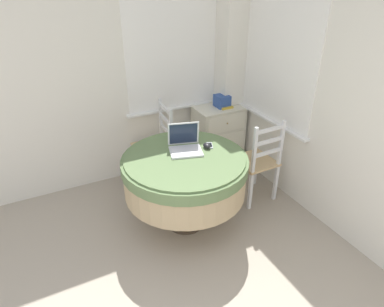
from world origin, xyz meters
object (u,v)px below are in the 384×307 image
at_px(dining_chair_near_right_window, 258,162).
at_px(computer_mouse, 207,146).
at_px(round_dining_table, 185,173).
at_px(cell_phone, 209,145).
at_px(book_on_cabinet, 224,106).
at_px(laptop, 185,145).
at_px(storage_box, 222,101).
at_px(dining_chair_near_back_window, 156,146).
at_px(corner_cabinet, 218,135).

bearing_deg(dining_chair_near_right_window, computer_mouse, 179.25).
relative_size(round_dining_table, cell_phone, 8.93).
bearing_deg(book_on_cabinet, dining_chair_near_right_window, -95.78).
distance_m(round_dining_table, cell_phone, 0.36).
relative_size(laptop, book_on_cabinet, 1.72).
bearing_deg(round_dining_table, storage_box, 43.83).
bearing_deg(laptop, cell_phone, -7.31).
relative_size(round_dining_table, dining_chair_near_right_window, 1.22).
bearing_deg(cell_phone, dining_chair_near_back_window, 107.37).
xyz_separation_m(computer_mouse, book_on_cabinet, (0.70, 0.84, -0.01)).
distance_m(computer_mouse, storage_box, 1.09).
distance_m(round_dining_table, computer_mouse, 0.32).
relative_size(dining_chair_near_right_window, storage_box, 5.50).
bearing_deg(corner_cabinet, round_dining_table, -134.82).
xyz_separation_m(laptop, corner_cabinet, (0.85, 0.80, -0.43)).
bearing_deg(storage_box, cell_phone, -127.82).
relative_size(corner_cabinet, storage_box, 4.47).
bearing_deg(book_on_cabinet, round_dining_table, -137.15).
distance_m(laptop, cell_phone, 0.25).
bearing_deg(round_dining_table, corner_cabinet, 45.18).
height_order(cell_phone, dining_chair_near_back_window, dining_chair_near_back_window).
xyz_separation_m(cell_phone, book_on_cabinet, (0.66, 0.81, 0.01)).
xyz_separation_m(round_dining_table, computer_mouse, (0.26, 0.05, 0.19)).
distance_m(computer_mouse, cell_phone, 0.06).
distance_m(round_dining_table, dining_chair_near_back_window, 0.89).
distance_m(dining_chair_near_right_window, storage_box, 0.94).
relative_size(dining_chair_near_right_window, corner_cabinet, 1.23).
bearing_deg(cell_phone, round_dining_table, -165.15).
height_order(computer_mouse, corner_cabinet, computer_mouse).
height_order(laptop, storage_box, laptop).
bearing_deg(dining_chair_near_back_window, book_on_cabinet, 0.96).
relative_size(laptop, dining_chair_near_back_window, 0.37).
xyz_separation_m(round_dining_table, corner_cabinet, (0.91, 0.92, -0.21)).
relative_size(corner_cabinet, book_on_cabinet, 3.76).
distance_m(round_dining_table, laptop, 0.25).
distance_m(dining_chair_near_right_window, book_on_cabinet, 0.91).
bearing_deg(laptop, dining_chair_near_right_window, -4.68).
relative_size(storage_box, book_on_cabinet, 0.84).
xyz_separation_m(dining_chair_near_right_window, corner_cabinet, (0.04, 0.87, -0.07)).
bearing_deg(dining_chair_near_right_window, laptop, 175.32).
height_order(computer_mouse, dining_chair_near_right_window, dining_chair_near_right_window).
bearing_deg(book_on_cabinet, cell_phone, -129.08).
xyz_separation_m(storage_box, book_on_cabinet, (0.02, -0.01, -0.06)).
xyz_separation_m(cell_phone, dining_chair_near_back_window, (-0.25, 0.79, -0.32)).
relative_size(dining_chair_near_back_window, storage_box, 5.50).
bearing_deg(book_on_cabinet, laptop, -139.20).
xyz_separation_m(laptop, dining_chair_near_right_window, (0.82, -0.07, -0.37)).
relative_size(laptop, corner_cabinet, 0.46).
bearing_deg(cell_phone, laptop, 172.69).
bearing_deg(computer_mouse, dining_chair_near_back_window, 103.89).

